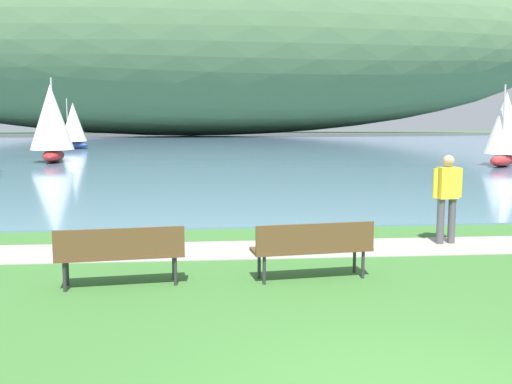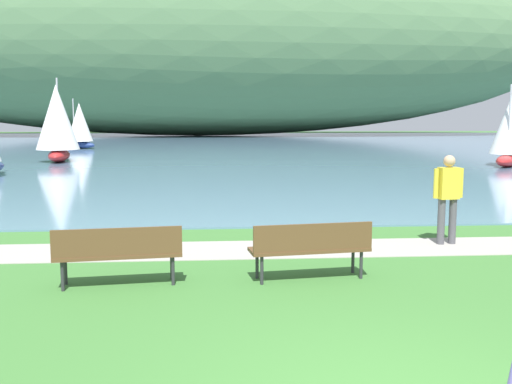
{
  "view_description": "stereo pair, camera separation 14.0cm",
  "coord_description": "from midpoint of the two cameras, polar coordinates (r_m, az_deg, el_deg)",
  "views": [
    {
      "loc": [
        -1.67,
        -4.33,
        2.4
      ],
      "look_at": [
        -0.71,
        6.66,
        1.0
      ],
      "focal_mm": 40.9,
      "sensor_mm": 36.0,
      "label": 1
    },
    {
      "loc": [
        -1.53,
        -4.34,
        2.4
      ],
      "look_at": [
        -0.71,
        6.66,
        1.0
      ],
      "focal_mm": 40.9,
      "sensor_mm": 36.0,
      "label": 2
    }
  ],
  "objects": [
    {
      "name": "person_at_shoreline",
      "position": [
        11.65,
        18.59,
        -0.16
      ],
      "size": [
        0.6,
        0.27,
        1.71
      ],
      "color": "#4C4C51",
      "rests_on": "ground"
    },
    {
      "name": "sailboat_toward_hillside",
      "position": [
        33.31,
        -18.76,
        6.47
      ],
      "size": [
        2.6,
        3.97,
        4.53
      ],
      "color": "#B22323",
      "rests_on": "bay_water"
    },
    {
      "name": "sailboat_far_off",
      "position": [
        47.31,
        -16.82,
        6.28
      ],
      "size": [
        3.34,
        2.62,
        3.86
      ],
      "color": "navy",
      "rests_on": "bay_water"
    },
    {
      "name": "park_bench_further_along",
      "position": [
        8.57,
        -12.86,
        -5.62
      ],
      "size": [
        1.84,
        0.69,
        0.88
      ],
      "color": "brown",
      "rests_on": "ground"
    },
    {
      "name": "shoreline_path",
      "position": [
        10.83,
        4.36,
        -5.56
      ],
      "size": [
        60.0,
        1.5,
        0.01
      ],
      "primitive_type": "cube",
      "color": "#A39E93",
      "rests_on": "ground"
    },
    {
      "name": "distant_hillside",
      "position": [
        80.19,
        -5.79,
        14.46
      ],
      "size": [
        101.44,
        28.0,
        24.96
      ],
      "primitive_type": "ellipsoid",
      "color": "#4C7047",
      "rests_on": "bay_water"
    },
    {
      "name": "park_bench_near_camera",
      "position": [
        8.73,
        5.84,
        -5.24
      ],
      "size": [
        1.85,
        0.71,
        0.88
      ],
      "color": "brown",
      "rests_on": "ground"
    },
    {
      "name": "sailboat_nearest_to_shore",
      "position": [
        31.53,
        23.82,
        5.75
      ],
      "size": [
        3.04,
        3.28,
        3.98
      ],
      "color": "#B22323",
      "rests_on": "bay_water"
    },
    {
      "name": "bay_water",
      "position": [
        52.58,
        -2.51,
        4.65
      ],
      "size": [
        180.0,
        80.0,
        0.04
      ],
      "primitive_type": "cube",
      "color": "#5B7F9E",
      "rests_on": "ground"
    }
  ]
}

